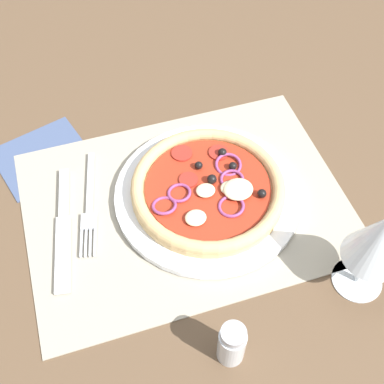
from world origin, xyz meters
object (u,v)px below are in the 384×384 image
Objects in this scene: pizza at (209,188)px; napkin at (43,157)px; plate at (208,195)px; wine_glass at (380,239)px; knife at (63,228)px; fork at (89,208)px; pepper_shaker at (232,344)px.

napkin is at bearing -34.99° from pizza.
plate is 1.78× the size of wine_glass.
pizza reaches higher than knife.
plate is at bearing 91.45° from fork.
napkin is (21.58, -15.13, -0.73)cm from plate.
pepper_shaker reaches higher than napkin.
plate is 24.70cm from wine_glass.
pizza is 17.02cm from fork.
fork is at bearing -65.01° from pepper_shaker.
pepper_shaker is (18.82, 4.01, -6.80)cm from wine_glass.
wine_glass is at bearing 67.52° from fork.
fork is 1.20× the size of wine_glass.
fork is 12.97cm from napkin.
pepper_shaker is (-15.84, 22.98, 2.60)cm from knife.
napkin is at bearing -42.99° from wine_glass.
pepper_shaker reaches higher than plate.
wine_glass is 2.22× the size of pepper_shaker.
fork is (16.54, -3.19, -0.29)cm from plate.
pizza reaches higher than napkin.
pizza is 1.64× the size of napkin.
fork is at bearing -34.83° from wine_glass.
pizza is 1.21× the size of fork.
pepper_shaker is at bearing 77.74° from pizza.
pepper_shaker is (4.80, 22.11, 0.74)cm from pizza.
fork is 38.48cm from wine_glass.
wine_glass reaches higher than knife.
pepper_shaker is (-11.80, 25.32, 2.63)cm from fork.
plate is 1.48× the size of fork.
plate is 2.01× the size of napkin.
pizza is 1.46× the size of wine_glass.
knife is (20.65, -0.88, -1.86)cm from pizza.
wine_glass reaches higher than napkin.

